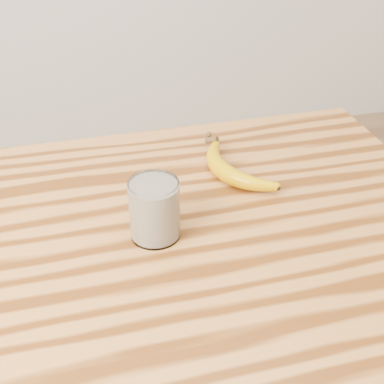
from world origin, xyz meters
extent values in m
cube|color=#B26F32|center=(0.00, 0.00, 0.88)|extent=(1.20, 0.80, 0.04)
cylinder|color=brown|center=(0.54, 0.34, 0.43)|extent=(0.06, 0.06, 0.86)
cylinder|color=white|center=(0.03, 0.01, 0.95)|extent=(0.09, 0.09, 0.11)
torus|color=white|center=(0.03, 0.01, 1.01)|extent=(0.09, 0.09, 0.00)
cylinder|color=beige|center=(0.03, 0.01, 0.95)|extent=(0.08, 0.08, 0.10)
camera|label=1|loc=(-0.09, -0.72, 1.49)|focal=50.00mm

